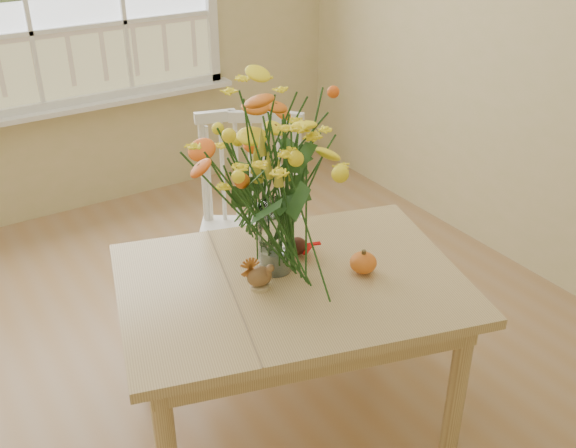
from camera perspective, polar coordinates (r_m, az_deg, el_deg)
floor at (r=2.83m, az=-5.51°, el=-17.19°), size 4.00×4.50×0.01m
dining_table at (r=2.52m, az=0.25°, el=-6.41°), size 1.43×1.19×0.66m
windsor_chair at (r=3.08m, az=-3.18°, el=0.48°), size 0.64×0.64×1.02m
flower_vase at (r=2.33m, az=-1.20°, el=4.71°), size 0.57×0.57×0.68m
pumpkin at (r=2.50m, az=6.38°, el=-3.36°), size 0.10×0.10×0.08m
turkey_figurine at (r=2.40m, az=-2.44°, el=-4.46°), size 0.10×0.08×0.12m
dark_gourd at (r=2.59m, az=0.80°, el=-1.95°), size 0.12×0.08×0.07m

